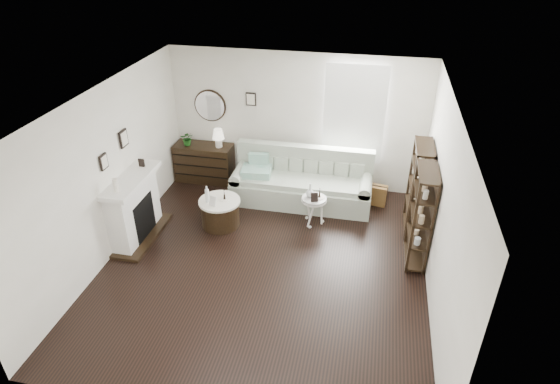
% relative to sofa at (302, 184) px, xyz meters
% --- Properties ---
extents(room, '(5.50, 5.50, 5.50)m').
position_rel_sofa_xyz_m(room, '(0.49, 0.62, 1.26)').
color(room, black).
rests_on(room, ground).
extents(fireplace, '(0.50, 1.40, 1.84)m').
position_rel_sofa_xyz_m(fireplace, '(-2.56, -1.78, 0.20)').
color(fireplace, white).
rests_on(fireplace, ground).
extents(shelf_unit_far, '(0.30, 0.80, 1.60)m').
position_rel_sofa_xyz_m(shelf_unit_far, '(2.09, -0.53, 0.46)').
color(shelf_unit_far, black).
rests_on(shelf_unit_far, ground).
extents(shelf_unit_near, '(0.30, 0.80, 1.60)m').
position_rel_sofa_xyz_m(shelf_unit_near, '(2.09, -1.43, 0.46)').
color(shelf_unit_near, black).
rests_on(shelf_unit_near, ground).
extents(sofa, '(2.65, 0.92, 1.03)m').
position_rel_sofa_xyz_m(sofa, '(0.00, 0.00, 0.00)').
color(sofa, '#A3AD9A').
rests_on(sofa, ground).
extents(quilt, '(0.59, 0.50, 0.14)m').
position_rel_sofa_xyz_m(quilt, '(-0.87, -0.13, 0.26)').
color(quilt, '#227F5E').
rests_on(quilt, sofa).
extents(suitcase, '(0.61, 0.30, 0.39)m').
position_rel_sofa_xyz_m(suitcase, '(1.33, 0.15, -0.14)').
color(suitcase, brown).
rests_on(suitcase, ground).
extents(dresser, '(1.18, 0.51, 0.79)m').
position_rel_sofa_xyz_m(dresser, '(-2.12, 0.39, 0.05)').
color(dresser, black).
rests_on(dresser, ground).
extents(table_lamp, '(0.28, 0.28, 0.38)m').
position_rel_sofa_xyz_m(table_lamp, '(-1.77, 0.39, 0.64)').
color(table_lamp, beige).
rests_on(table_lamp, dresser).
extents(potted_plant, '(0.31, 0.28, 0.29)m').
position_rel_sofa_xyz_m(potted_plant, '(-2.41, 0.34, 0.60)').
color(potted_plant, '#1A5117').
rests_on(potted_plant, dresser).
extents(drum_table, '(0.73, 0.73, 0.51)m').
position_rel_sofa_xyz_m(drum_table, '(-1.28, -1.16, -0.08)').
color(drum_table, black).
rests_on(drum_table, ground).
extents(pedestal_table, '(0.45, 0.45, 0.54)m').
position_rel_sofa_xyz_m(pedestal_table, '(0.34, -0.78, 0.15)').
color(pedestal_table, silver).
rests_on(pedestal_table, ground).
extents(eiffel_drum, '(0.11, 0.11, 0.17)m').
position_rel_sofa_xyz_m(eiffel_drum, '(-1.20, -1.10, 0.25)').
color(eiffel_drum, black).
rests_on(eiffel_drum, drum_table).
extents(bottle_drum, '(0.07, 0.07, 0.30)m').
position_rel_sofa_xyz_m(bottle_drum, '(-1.46, -1.24, 0.32)').
color(bottle_drum, silver).
rests_on(bottle_drum, drum_table).
extents(card_frame_drum, '(0.14, 0.09, 0.18)m').
position_rel_sofa_xyz_m(card_frame_drum, '(-1.33, -1.34, 0.26)').
color(card_frame_drum, silver).
rests_on(card_frame_drum, drum_table).
extents(eiffel_ped, '(0.10, 0.10, 0.17)m').
position_rel_sofa_xyz_m(eiffel_ped, '(0.43, -0.75, 0.28)').
color(eiffel_ped, black).
rests_on(eiffel_ped, pedestal_table).
extents(flask_ped, '(0.14, 0.14, 0.27)m').
position_rel_sofa_xyz_m(flask_ped, '(0.27, -0.76, 0.33)').
color(flask_ped, silver).
rests_on(flask_ped, pedestal_table).
extents(card_frame_ped, '(0.13, 0.08, 0.17)m').
position_rel_sofa_xyz_m(card_frame_ped, '(0.36, -0.90, 0.28)').
color(card_frame_ped, black).
rests_on(card_frame_ped, pedestal_table).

